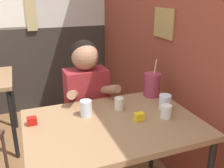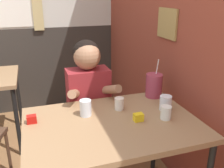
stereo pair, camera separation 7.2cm
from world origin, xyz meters
TOP-DOWN VIEW (x-y plane):
  - brick_wall_right at (1.16, 1.14)m, footprint 0.08×4.28m
  - back_wall at (-0.01, 2.31)m, footprint 5.27×0.09m
  - main_table at (0.50, 0.29)m, footprint 1.10×0.77m
  - person_seated at (0.47, 0.82)m, footprint 0.42×0.41m
  - cocktail_pitcher at (0.94, 0.58)m, footprint 0.13×0.13m
  - glass_near_pitcher at (0.91, 0.34)m, footprint 0.08×0.08m
  - glass_center at (0.84, 0.22)m, footprint 0.07×0.07m
  - glass_far_side at (0.60, 0.45)m, footprint 0.06×0.06m
  - glass_by_brick at (0.36, 0.43)m, footprint 0.08×0.08m
  - condiment_ketchup at (0.01, 0.43)m, footprint 0.06×0.04m
  - condiment_mustard at (0.66, 0.25)m, footprint 0.06×0.04m

SIDE VIEW (x-z plane):
  - person_seated at x=0.47m, z-range 0.04..1.22m
  - main_table at x=0.50m, z-range 0.31..1.05m
  - condiment_ketchup at x=0.01m, z-range 0.75..0.80m
  - condiment_mustard at x=0.66m, z-range 0.75..0.80m
  - glass_far_side at x=0.60m, z-range 0.75..0.83m
  - glass_center at x=0.84m, z-range 0.75..0.83m
  - glass_near_pitcher at x=0.91m, z-range 0.75..0.85m
  - glass_by_brick at x=0.36m, z-range 0.75..0.86m
  - cocktail_pitcher at x=0.94m, z-range 0.69..0.99m
  - brick_wall_right at x=1.16m, z-range 0.00..2.70m
  - back_wall at x=-0.01m, z-range 0.01..2.71m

